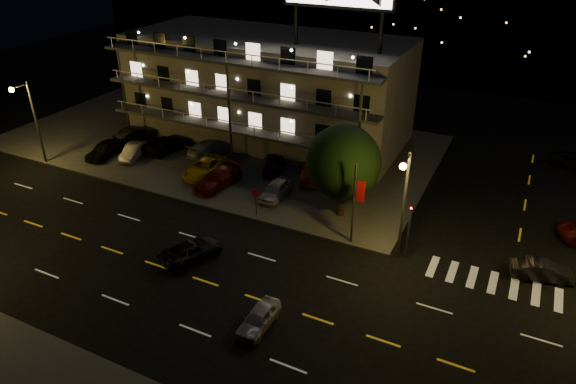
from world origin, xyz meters
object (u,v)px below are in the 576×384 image
at_px(lot_car_4, 276,190).
at_px(lot_car_7, 212,147).
at_px(lot_car_2, 205,168).
at_px(road_car_west, 192,250).
at_px(tree, 342,164).
at_px(road_car_east, 259,318).
at_px(side_car_0, 542,270).

bearing_deg(lot_car_4, lot_car_7, 151.58).
distance_m(lot_car_2, lot_car_4, 7.80).
bearing_deg(lot_car_7, road_car_west, 134.63).
height_order(tree, lot_car_2, tree).
bearing_deg(tree, road_car_east, -88.91).
height_order(tree, side_car_0, tree).
bearing_deg(lot_car_2, road_car_east, -48.26).
height_order(lot_car_7, road_car_east, lot_car_7).
distance_m(lot_car_7, road_car_east, 24.54).
bearing_deg(road_car_east, lot_car_4, 113.65).
relative_size(lot_car_2, road_car_east, 1.41).
xyz_separation_m(tree, road_car_east, (0.26, -13.63, -3.96)).
height_order(lot_car_4, side_car_0, lot_car_4).
xyz_separation_m(lot_car_2, lot_car_7, (-1.90, 4.00, 0.06)).
bearing_deg(side_car_0, tree, 69.23).
distance_m(lot_car_2, lot_car_7, 4.43).
xyz_separation_m(tree, road_car_west, (-7.19, -9.76, -3.94)).
bearing_deg(road_car_east, side_car_0, 39.86).
bearing_deg(lot_car_4, tree, -3.96).
relative_size(lot_car_2, lot_car_4, 1.22).
xyz_separation_m(side_car_0, road_car_west, (-21.91, -8.21, -0.01)).
bearing_deg(lot_car_4, road_car_west, -99.07).
distance_m(lot_car_7, side_car_0, 30.95).
relative_size(lot_car_7, road_car_east, 1.46).
distance_m(tree, lot_car_2, 14.13).
height_order(road_car_east, road_car_west, road_car_west).
height_order(lot_car_4, lot_car_7, lot_car_7).
height_order(lot_car_4, road_car_east, lot_car_4).
xyz_separation_m(lot_car_7, road_car_west, (8.29, -14.95, -0.27)).
xyz_separation_m(road_car_east, road_car_west, (-7.45, 3.87, 0.03)).
relative_size(tree, lot_car_4, 1.80).
height_order(tree, road_car_west, tree).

